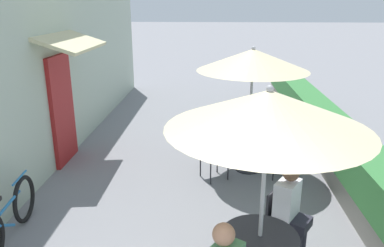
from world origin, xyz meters
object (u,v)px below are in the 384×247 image
object	(u,v)px
cafe_chair_near_right	(281,218)
cafe_chair_mid_back	(241,131)
seated_patron_near_right	(291,209)
coffee_cup_mid	(255,130)
patio_umbrella_near	(268,110)
patio_umbrella_mid	(253,60)
bicycle_second	(8,218)
patio_table_mid	(249,143)
cafe_chair_mid_left	(217,153)
cafe_chair_mid_right	(289,151)

from	to	relation	value
cafe_chair_near_right	cafe_chair_mid_back	distance (m)	3.25
seated_patron_near_right	cafe_chair_mid_back	bearing A→B (deg)	-140.97
seated_patron_near_right	coffee_cup_mid	distance (m)	2.66
patio_umbrella_near	coffee_cup_mid	size ratio (longest dim) A/B	25.72
cafe_chair_near_right	coffee_cup_mid	world-z (taller)	cafe_chair_near_right
patio_umbrella_mid	bicycle_second	world-z (taller)	patio_umbrella_mid
patio_table_mid	cafe_chair_mid_back	xyz separation A→B (m)	(-0.10, 0.74, -0.02)
cafe_chair_near_right	seated_patron_near_right	xyz separation A→B (m)	(0.09, -0.06, 0.17)
seated_patron_near_right	patio_table_mid	size ratio (longest dim) A/B	1.54
seated_patron_near_right	cafe_chair_mid_left	bearing A→B (deg)	-124.85
seated_patron_near_right	patio_umbrella_mid	size ratio (longest dim) A/B	0.54
cafe_chair_mid_left	coffee_cup_mid	xyz separation A→B (m)	(0.70, 0.56, 0.25)
patio_umbrella_mid	cafe_chair_mid_right	size ratio (longest dim) A/B	2.66
patio_umbrella_near	patio_umbrella_mid	world-z (taller)	same
patio_umbrella_mid	cafe_chair_mid_back	world-z (taller)	patio_umbrella_mid
cafe_chair_near_right	seated_patron_near_right	distance (m)	0.20
patio_table_mid	cafe_chair_mid_right	bearing A→B (deg)	-22.72
cafe_chair_mid_left	cafe_chair_mid_right	world-z (taller)	same
patio_umbrella_mid	bicycle_second	size ratio (longest dim) A/B	1.35
bicycle_second	patio_umbrella_near	bearing A→B (deg)	-18.49
cafe_chair_mid_right	bicycle_second	size ratio (longest dim) A/B	0.51
cafe_chair_mid_left	coffee_cup_mid	world-z (taller)	cafe_chair_mid_left
patio_umbrella_mid	seated_patron_near_right	bearing A→B (deg)	-83.99
cafe_chair_mid_back	cafe_chair_mid_left	bearing A→B (deg)	-24.15
seated_patron_near_right	cafe_chair_mid_right	world-z (taller)	seated_patron_near_right
cafe_chair_mid_left	bicycle_second	distance (m)	3.36
patio_umbrella_near	cafe_chair_mid_back	xyz separation A→B (m)	(0.07, 3.91, -1.56)
cafe_chair_mid_right	bicycle_second	distance (m)	4.54
patio_table_mid	cafe_chair_mid_back	size ratio (longest dim) A/B	0.93
patio_table_mid	bicycle_second	bearing A→B (deg)	-143.70
bicycle_second	cafe_chair_mid_right	bearing A→B (deg)	22.71
cafe_chair_mid_right	patio_umbrella_mid	bearing A→B (deg)	5.85
cafe_chair_mid_left	cafe_chair_mid_back	xyz separation A→B (m)	(0.50, 1.20, 0.00)
cafe_chair_near_right	coffee_cup_mid	size ratio (longest dim) A/B	9.67
coffee_cup_mid	patio_umbrella_mid	bearing A→B (deg)	-136.20
cafe_chair_mid_right	bicycle_second	xyz separation A→B (m)	(-4.00, -2.14, -0.16)
coffee_cup_mid	patio_umbrella_near	bearing A→B (deg)	-94.77
seated_patron_near_right	patio_umbrella_near	bearing A→B (deg)	-2.71
cafe_chair_mid_left	cafe_chair_mid_right	distance (m)	1.30
patio_umbrella_near	cafe_chair_mid_right	xyz separation A→B (m)	(0.86, 2.87, -1.56)
cafe_chair_mid_left	patio_table_mid	bearing A→B (deg)	5.85
cafe_chair_mid_left	bicycle_second	size ratio (longest dim) A/B	0.51
seated_patron_near_right	cafe_chair_mid_left	size ratio (longest dim) A/B	1.44
cafe_chair_mid_right	cafe_chair_mid_back	size ratio (longest dim) A/B	1.00
patio_umbrella_near	bicycle_second	xyz separation A→B (m)	(-3.15, 0.73, -1.72)
patio_umbrella_near	seated_patron_near_right	bearing A→B (deg)	54.56
patio_umbrella_near	cafe_chair_near_right	xyz separation A→B (m)	(0.34, 0.67, -1.56)
seated_patron_near_right	cafe_chair_mid_right	xyz separation A→B (m)	(0.42, 2.26, -0.17)
patio_table_mid	cafe_chair_mid_back	distance (m)	0.75
cafe_chair_near_right	cafe_chair_mid_left	bearing A→B (deg)	-126.53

